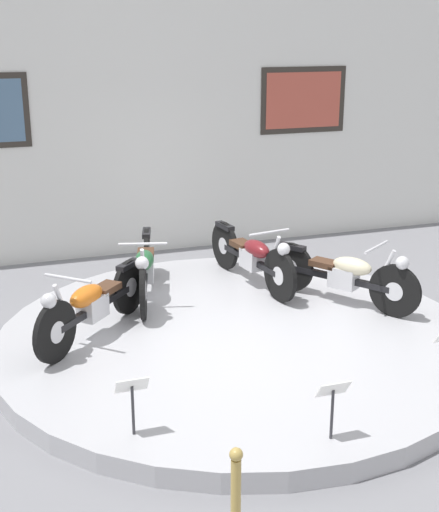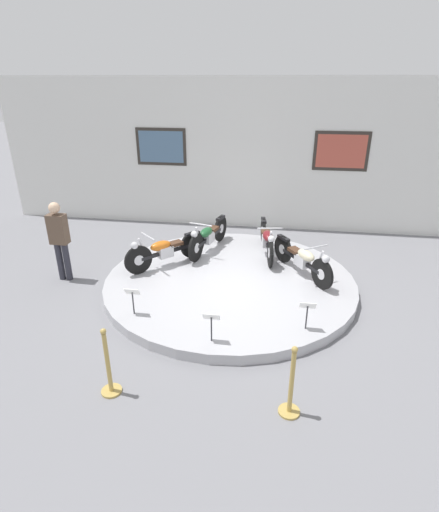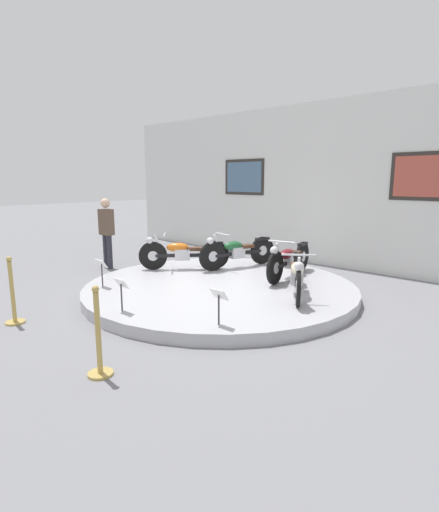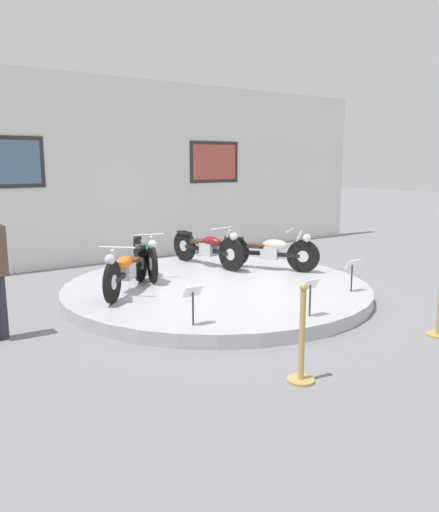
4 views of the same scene
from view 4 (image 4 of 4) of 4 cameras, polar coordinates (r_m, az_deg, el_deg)
ground_plane at (r=8.39m, az=-0.33°, el=-4.44°), size 60.00×60.00×0.00m
display_platform at (r=8.37m, az=-0.33°, el=-3.81°), size 5.05×5.05×0.19m
back_wall at (r=11.38m, az=-11.11°, el=9.50°), size 14.00×0.22×3.98m
motorcycle_orange at (r=7.87m, az=-10.57°, el=-1.40°), size 1.38×1.47×0.78m
motorcycle_green at (r=9.02m, az=-8.54°, el=0.26°), size 0.66×1.94×0.80m
motorcycle_maroon at (r=9.68m, az=-1.30°, el=1.07°), size 0.54×1.96×0.79m
motorcycle_cream at (r=9.40m, az=5.79°, el=0.65°), size 1.13×1.65×0.78m
info_placard_front_left at (r=6.17m, az=-3.06°, el=-4.66°), size 0.26×0.11×0.51m
info_placard_front_centre at (r=6.62m, az=10.34°, el=-3.75°), size 0.26×0.11×0.51m
info_placard_front_right at (r=8.04m, az=14.92°, el=-1.40°), size 0.26×0.11×0.51m
stanchion_post_left_of_entry at (r=5.14m, az=9.37°, el=-10.48°), size 0.28×0.28×1.02m
stanchion_post_right_of_entry at (r=6.94m, az=23.84°, el=-5.65°), size 0.28×0.28×1.02m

